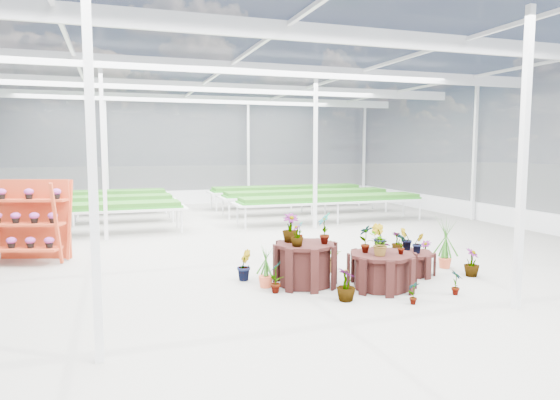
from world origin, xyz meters
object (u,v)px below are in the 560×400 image
object	(u,v)px
plinth_tall	(305,264)
plinth_low	(409,263)
plinth_mid	(382,271)
shelf_rack	(26,222)

from	to	relation	value
plinth_tall	plinth_low	world-z (taller)	plinth_tall
plinth_mid	shelf_rack	size ratio (longest dim) A/B	0.67
plinth_low	shelf_rack	size ratio (longest dim) A/B	0.55
plinth_mid	plinth_tall	bearing A→B (deg)	153.43
plinth_mid	shelf_rack	xyz separation A→B (m)	(-6.18, 4.17, 0.57)
shelf_rack	plinth_tall	bearing A→B (deg)	-18.02
plinth_tall	plinth_mid	xyz separation A→B (m)	(1.20, -0.60, -0.07)
plinth_mid	shelf_rack	world-z (taller)	shelf_rack
shelf_rack	plinth_mid	bearing A→B (deg)	-16.39
plinth_mid	shelf_rack	bearing A→B (deg)	145.98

